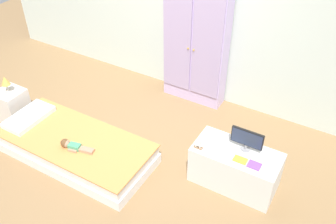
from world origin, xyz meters
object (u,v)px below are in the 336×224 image
book_purple (254,165)px  doll (71,145)px  bed (76,147)px  tv_monitor (247,139)px  tv_stand (235,168)px  nightstand (13,105)px  wardrobe (196,45)px  rocking_horse_toy (199,144)px  book_yellow (240,160)px  table_lamp (5,81)px

book_purple → doll: bearing=-163.3°
bed → doll: bearing=-59.0°
doll → tv_monitor: tv_monitor is taller
tv_stand → nightstand: bearing=-172.3°
tv_stand → wardrobe: bearing=132.3°
nightstand → rocking_horse_toy: rocking_horse_toy is taller
wardrobe → tv_stand: wardrobe is taller
doll → tv_stand: (1.66, 0.66, -0.07)m
rocking_horse_toy → book_yellow: size_ratio=0.84×
tv_monitor → rocking_horse_toy: bearing=-152.1°
rocking_horse_toy → nightstand: bearing=-174.4°
nightstand → book_yellow: book_yellow is taller
book_yellow → rocking_horse_toy: bearing=-173.9°
bed → nightstand: 1.18m
doll → book_purple: size_ratio=3.05×
doll → book_purple: 1.96m
doll → book_purple: bearing=16.7°
doll → nightstand: nightstand is taller
doll → book_yellow: (1.73, 0.56, 0.16)m
bed → book_yellow: (1.80, 0.43, 0.33)m
nightstand → rocking_horse_toy: size_ratio=3.74×
tv_stand → book_yellow: 0.26m
bed → wardrobe: bearing=69.9°
nightstand → book_yellow: size_ratio=3.16×
bed → tv_stand: bearing=17.0°
nightstand → tv_stand: size_ratio=0.47×
tv_stand → book_purple: book_purple is taller
tv_stand → doll: bearing=-158.3°
book_purple → rocking_horse_toy: bearing=-175.4°
doll → wardrobe: wardrobe is taller
bed → book_purple: book_purple is taller
table_lamp → wardrobe: 2.43m
tv_monitor → book_purple: size_ratio=2.60×
book_yellow → book_purple: 0.15m
doll → book_yellow: bearing=18.0°
tv_stand → book_yellow: size_ratio=6.70×
table_lamp → tv_stand: table_lamp is taller
rocking_horse_toy → tv_stand: bearing=21.8°
rocking_horse_toy → book_purple: size_ratio=0.88×
table_lamp → wardrobe: size_ratio=0.13×
book_yellow → tv_stand: bearing=123.9°
tv_monitor → wardrobe: bearing=135.5°
bed → rocking_horse_toy: bearing=15.7°
rocking_horse_toy → book_purple: rocking_horse_toy is taller
wardrobe → tv_stand: bearing=-47.7°
tv_monitor → book_yellow: 0.22m
bed → doll: 0.23m
wardrobe → book_yellow: size_ratio=12.36×
wardrobe → tv_stand: size_ratio=1.84×
tv_stand → rocking_horse_toy: size_ratio=7.94×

